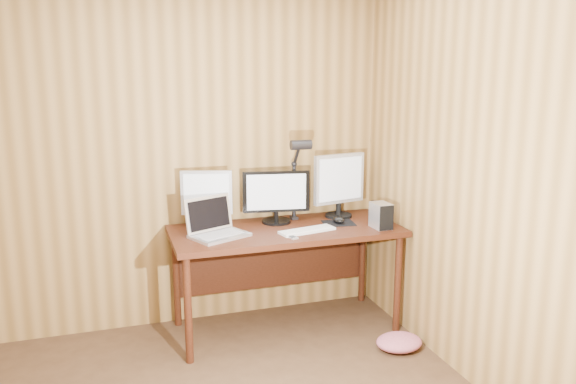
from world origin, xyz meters
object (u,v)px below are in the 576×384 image
phone (292,237)px  monitor_left (207,197)px  hard_drive (381,216)px  laptop (215,226)px  speaker (373,208)px  monitor_center (276,196)px  desk (283,242)px  mouse (339,220)px  keyboard (307,230)px  desk_lamp (298,168)px  monitor_right (339,183)px

phone → monitor_left: bearing=124.9°
phone → hard_drive: bearing=-9.0°
laptop → speaker: size_ratio=4.07×
monitor_left → monitor_center: bearing=11.3°
desk → mouse: mouse is taller
phone → laptop: bearing=142.6°
keyboard → desk_lamp: desk_lamp is taller
monitor_left → speaker: 1.29m
monitor_left → desk_lamp: size_ratio=0.62×
speaker → laptop: bearing=-171.7°
speaker → monitor_center: bearing=179.6°
laptop → keyboard: size_ratio=1.06×
keyboard → mouse: size_ratio=3.57×
monitor_center → monitor_right: bearing=11.7°
speaker → monitor_right: bearing=175.3°
laptop → phone: size_ratio=4.55×
desk → monitor_center: monitor_center is taller
monitor_right → mouse: size_ratio=4.13×
monitor_center → monitor_left: bearing=-174.1°
keyboard → phone: bearing=-154.4°
monitor_center → hard_drive: (0.66, -0.36, -0.11)m
phone → desk_lamp: (0.17, 0.38, 0.40)m
monitor_center → mouse: (0.42, -0.16, -0.17)m
monitor_center → phone: monitor_center is taller
desk → mouse: size_ratio=13.79×
desk_lamp → keyboard: bearing=-83.3°
monitor_right → mouse: (-0.07, -0.18, -0.24)m
desk → speaker: bearing=6.6°
hard_drive → desk_lamp: size_ratio=0.28×
laptop → phone: bearing=-49.0°
monitor_center → keyboard: bearing=-56.3°
monitor_right → desk_lamp: 0.37m
desk → speaker: size_ratio=14.85×
mouse → speaker: (0.35, 0.15, 0.03)m
monitor_right → phone: 0.71m
monitor_center → laptop: monitor_center is taller
speaker → desk_lamp: size_ratio=0.17×
laptop → keyboard: 0.63m
keyboard → speaker: size_ratio=3.85×
desk → desk_lamp: bearing=27.2°
speaker → mouse: bearing=-156.5°
monitor_center → speaker: bearing=9.3°
monitor_center → monitor_left: (-0.50, 0.03, 0.02)m
phone → monitor_center: bearing=75.3°
hard_drive → phone: 0.68m
hard_drive → desk_lamp: 0.68m
hard_drive → desk_lamp: bearing=144.2°
desk → phone: bearing=-96.1°
desk → monitor_left: size_ratio=3.95×
monitor_left → keyboard: 0.74m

